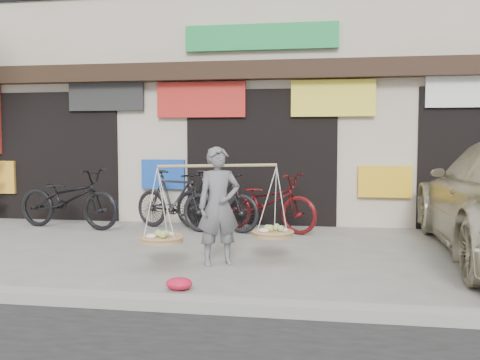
% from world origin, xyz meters
% --- Properties ---
extents(ground, '(70.00, 70.00, 0.00)m').
position_xyz_m(ground, '(0.00, 0.00, 0.00)').
color(ground, gray).
rests_on(ground, ground).
extents(kerb, '(70.00, 0.25, 0.12)m').
position_xyz_m(kerb, '(0.00, -2.00, 0.06)').
color(kerb, gray).
rests_on(kerb, ground).
extents(shophouse_block, '(14.00, 6.32, 7.00)m').
position_xyz_m(shophouse_block, '(-0.00, 6.42, 3.45)').
color(shophouse_block, beige).
rests_on(shophouse_block, ground).
extents(street_vendor, '(1.97, 1.21, 1.60)m').
position_xyz_m(street_vendor, '(-0.14, -0.02, 0.74)').
color(street_vendor, slate).
rests_on(street_vendor, ground).
extents(bike_0, '(2.29, 1.13, 1.15)m').
position_xyz_m(bike_0, '(-3.59, 2.46, 0.58)').
color(bike_0, black).
rests_on(bike_0, ground).
extents(bike_1, '(1.94, 1.24, 1.13)m').
position_xyz_m(bike_1, '(-0.74, 2.65, 0.57)').
color(bike_1, black).
rests_on(bike_1, ground).
extents(bike_2, '(2.19, 1.49, 1.09)m').
position_xyz_m(bike_2, '(0.20, 2.76, 0.54)').
color(bike_2, '#510D10').
rests_on(bike_2, ground).
extents(bike_3, '(1.94, 1.24, 1.13)m').
position_xyz_m(bike_3, '(-1.53, 2.65, 0.57)').
color(bike_3, black).
rests_on(bike_3, ground).
extents(red_bag, '(0.31, 0.25, 0.14)m').
position_xyz_m(red_bag, '(-0.33, -1.32, 0.07)').
color(red_bag, red).
rests_on(red_bag, ground).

